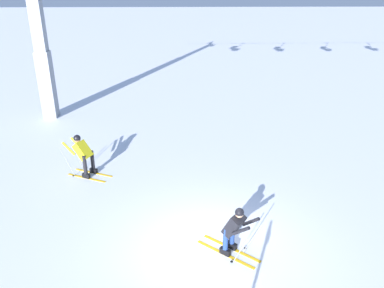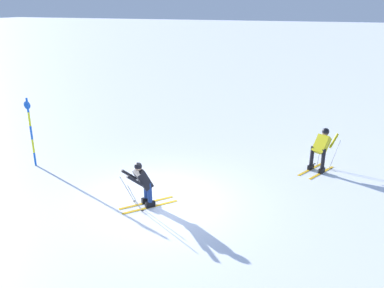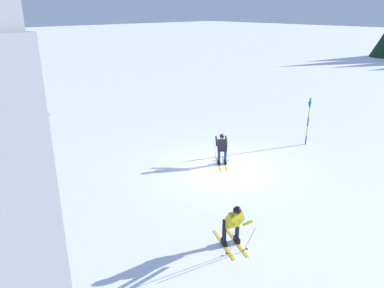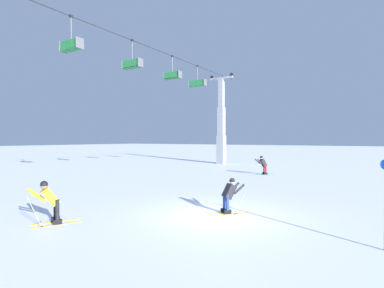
% 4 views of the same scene
% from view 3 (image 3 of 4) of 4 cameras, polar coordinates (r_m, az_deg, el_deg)
% --- Properties ---
extents(ground_plane, '(260.00, 260.00, 0.00)m').
position_cam_3_polar(ground_plane, '(16.78, 5.26, -3.67)').
color(ground_plane, white).
extents(skier_carving_main, '(1.53, 1.42, 1.48)m').
position_cam_3_polar(skier_carving_main, '(17.00, 4.64, -0.51)').
color(skier_carving_main, yellow).
rests_on(skier_carving_main, ground_plane).
extents(lift_tower_near, '(0.66, 3.06, 10.54)m').
position_cam_3_polar(lift_tower_near, '(3.78, -23.80, -19.49)').
color(lift_tower_near, gray).
rests_on(lift_tower_near, ground_plane).
extents(trail_marker_pole, '(0.07, 0.28, 2.48)m').
position_cam_3_polar(trail_marker_pole, '(20.05, 17.44, 3.55)').
color(trail_marker_pole, blue).
rests_on(trail_marker_pole, ground_plane).
extents(skier_distant_uphill, '(1.56, 1.50, 1.67)m').
position_cam_3_polar(skier_distant_uphill, '(25.87, -22.26, 5.61)').
color(skier_distant_uphill, '#198CCC').
rests_on(skier_distant_uphill, ground_plane).
extents(skier_distant_downhill, '(1.78, 1.25, 1.64)m').
position_cam_3_polar(skier_distant_downhill, '(11.18, 6.49, -11.88)').
color(skier_distant_downhill, yellow).
rests_on(skier_distant_downhill, ground_plane).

